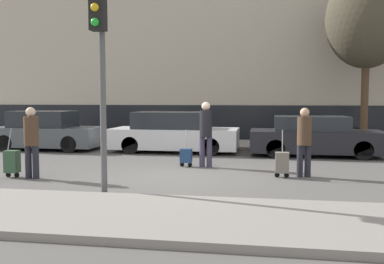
{
  "coord_description": "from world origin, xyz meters",
  "views": [
    {
      "loc": [
        2.03,
        -10.09,
        1.89
      ],
      "look_at": [
        0.02,
        1.8,
        0.95
      ],
      "focal_mm": 40.0,
      "sensor_mm": 36.0,
      "label": 1
    }
  ],
  "objects_px": {
    "pedestrian_center": "(206,130)",
    "traffic_light": "(100,50)",
    "parked_car_2": "(315,137)",
    "bare_tree_near_crossing": "(367,19)",
    "parked_car_0": "(46,132)",
    "trolley_right": "(282,163)",
    "trolley_center": "(186,156)",
    "pedestrian_right": "(304,138)",
    "parked_bicycle": "(340,136)",
    "pedestrian_left": "(31,138)",
    "parked_car_1": "(174,133)",
    "trolley_left": "(12,162)"
  },
  "relations": [
    {
      "from": "parked_car_0",
      "to": "trolley_right",
      "type": "height_order",
      "value": "parked_car_0"
    },
    {
      "from": "trolley_left",
      "to": "trolley_right",
      "type": "xyz_separation_m",
      "value": [
        6.39,
        1.06,
        -0.02
      ]
    },
    {
      "from": "traffic_light",
      "to": "parked_bicycle",
      "type": "relative_size",
      "value": 2.23
    },
    {
      "from": "bare_tree_near_crossing",
      "to": "parked_car_0",
      "type": "bearing_deg",
      "value": -167.94
    },
    {
      "from": "parked_bicycle",
      "to": "bare_tree_near_crossing",
      "type": "bearing_deg",
      "value": 28.85
    },
    {
      "from": "parked_car_0",
      "to": "pedestrian_right",
      "type": "height_order",
      "value": "pedestrian_right"
    },
    {
      "from": "parked_bicycle",
      "to": "bare_tree_near_crossing",
      "type": "distance_m",
      "value": 4.51
    },
    {
      "from": "parked_car_0",
      "to": "pedestrian_center",
      "type": "bearing_deg",
      "value": -25.88
    },
    {
      "from": "parked_bicycle",
      "to": "bare_tree_near_crossing",
      "type": "height_order",
      "value": "bare_tree_near_crossing"
    },
    {
      "from": "parked_car_0",
      "to": "trolley_right",
      "type": "relative_size",
      "value": 3.43
    },
    {
      "from": "bare_tree_near_crossing",
      "to": "trolley_left",
      "type": "bearing_deg",
      "value": -140.87
    },
    {
      "from": "trolley_right",
      "to": "traffic_light",
      "type": "xyz_separation_m",
      "value": [
        -3.5,
        -2.64,
        2.44
      ]
    },
    {
      "from": "trolley_left",
      "to": "parked_bicycle",
      "type": "distance_m",
      "value": 11.48
    },
    {
      "from": "parked_car_0",
      "to": "pedestrian_center",
      "type": "xyz_separation_m",
      "value": [
        6.4,
        -3.11,
        0.36
      ]
    },
    {
      "from": "pedestrian_center",
      "to": "trolley_center",
      "type": "height_order",
      "value": "pedestrian_center"
    },
    {
      "from": "pedestrian_center",
      "to": "traffic_light",
      "type": "distance_m",
      "value": 4.52
    },
    {
      "from": "parked_car_2",
      "to": "pedestrian_left",
      "type": "xyz_separation_m",
      "value": [
        -7.07,
        -5.31,
        0.33
      ]
    },
    {
      "from": "trolley_left",
      "to": "trolley_center",
      "type": "relative_size",
      "value": 1.14
    },
    {
      "from": "parked_car_1",
      "to": "trolley_right",
      "type": "height_order",
      "value": "parked_car_1"
    },
    {
      "from": "parked_car_2",
      "to": "bare_tree_near_crossing",
      "type": "distance_m",
      "value": 5.44
    },
    {
      "from": "trolley_right",
      "to": "trolley_center",
      "type": "bearing_deg",
      "value": 154.46
    },
    {
      "from": "traffic_light",
      "to": "parked_bicycle",
      "type": "height_order",
      "value": "traffic_light"
    },
    {
      "from": "parked_bicycle",
      "to": "bare_tree_near_crossing",
      "type": "xyz_separation_m",
      "value": [
        0.95,
        0.53,
        4.38
      ]
    },
    {
      "from": "trolley_center",
      "to": "pedestrian_right",
      "type": "bearing_deg",
      "value": -18.84
    },
    {
      "from": "pedestrian_center",
      "to": "bare_tree_near_crossing",
      "type": "height_order",
      "value": "bare_tree_near_crossing"
    },
    {
      "from": "trolley_center",
      "to": "pedestrian_right",
      "type": "distance_m",
      "value": 3.32
    },
    {
      "from": "trolley_center",
      "to": "bare_tree_near_crossing",
      "type": "height_order",
      "value": "bare_tree_near_crossing"
    },
    {
      "from": "parked_car_0",
      "to": "pedestrian_right",
      "type": "distance_m",
      "value": 9.87
    },
    {
      "from": "parked_car_0",
      "to": "parked_bicycle",
      "type": "distance_m",
      "value": 10.99
    },
    {
      "from": "pedestrian_left",
      "to": "pedestrian_center",
      "type": "relative_size",
      "value": 0.94
    },
    {
      "from": "pedestrian_left",
      "to": "bare_tree_near_crossing",
      "type": "relative_size",
      "value": 0.25
    },
    {
      "from": "trolley_center",
      "to": "parked_car_0",
      "type": "bearing_deg",
      "value": 151.92
    },
    {
      "from": "parked_bicycle",
      "to": "trolley_left",
      "type": "bearing_deg",
      "value": -139.9
    },
    {
      "from": "parked_car_2",
      "to": "pedestrian_center",
      "type": "distance_m",
      "value": 4.4
    },
    {
      "from": "parked_car_0",
      "to": "bare_tree_near_crossing",
      "type": "bearing_deg",
      "value": 12.06
    },
    {
      "from": "parked_car_0",
      "to": "pedestrian_left",
      "type": "distance_m",
      "value": 6.04
    },
    {
      "from": "pedestrian_right",
      "to": "pedestrian_center",
      "type": "bearing_deg",
      "value": 138.97
    },
    {
      "from": "pedestrian_center",
      "to": "trolley_right",
      "type": "xyz_separation_m",
      "value": [
        2.01,
        -1.24,
        -0.67
      ]
    },
    {
      "from": "parked_car_2",
      "to": "trolley_center",
      "type": "bearing_deg",
      "value": -141.86
    },
    {
      "from": "parked_car_2",
      "to": "trolley_left",
      "type": "xyz_separation_m",
      "value": [
        -7.61,
        -5.26,
        -0.24
      ]
    },
    {
      "from": "parked_bicycle",
      "to": "traffic_light",
      "type": "bearing_deg",
      "value": -123.3
    },
    {
      "from": "trolley_center",
      "to": "pedestrian_left",
      "type": "bearing_deg",
      "value": -144.58
    },
    {
      "from": "parked_car_1",
      "to": "trolley_center",
      "type": "relative_size",
      "value": 4.29
    },
    {
      "from": "parked_car_0",
      "to": "pedestrian_left",
      "type": "xyz_separation_m",
      "value": [
        2.57,
        -5.45,
        0.29
      ]
    },
    {
      "from": "pedestrian_right",
      "to": "parked_car_2",
      "type": "bearing_deg",
      "value": 61.98
    },
    {
      "from": "pedestrian_center",
      "to": "bare_tree_near_crossing",
      "type": "xyz_separation_m",
      "value": [
        5.36,
        5.62,
        3.84
      ]
    },
    {
      "from": "parked_car_0",
      "to": "trolley_right",
      "type": "xyz_separation_m",
      "value": [
        8.42,
        -4.35,
        -0.3
      ]
    },
    {
      "from": "traffic_light",
      "to": "bare_tree_near_crossing",
      "type": "xyz_separation_m",
      "value": [
        6.84,
        9.5,
        2.07
      ]
    },
    {
      "from": "trolley_left",
      "to": "bare_tree_near_crossing",
      "type": "height_order",
      "value": "bare_tree_near_crossing"
    },
    {
      "from": "parked_car_1",
      "to": "pedestrian_center",
      "type": "relative_size",
      "value": 2.48
    }
  ]
}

